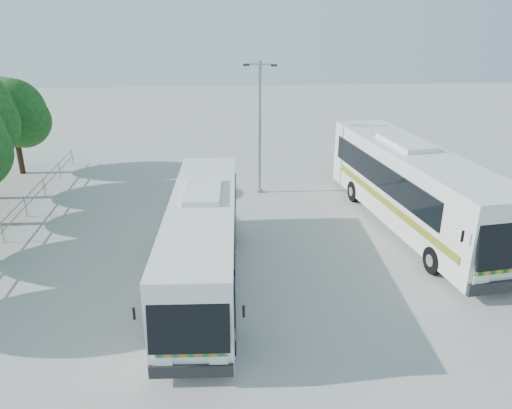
{
  "coord_description": "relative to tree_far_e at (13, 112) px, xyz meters",
  "views": [
    {
      "loc": [
        -0.42,
        -18.0,
        9.82
      ],
      "look_at": [
        1.32,
        2.95,
        1.49
      ],
      "focal_mm": 35.0,
      "sensor_mm": 36.0,
      "label": 1
    }
  ],
  "objects": [
    {
      "name": "coach_adjacent",
      "position": [
        21.32,
        -10.11,
        -1.82
      ],
      "size": [
        4.44,
        13.8,
        3.76
      ],
      "rotation": [
        0.0,
        0.0,
        0.13
      ],
      "color": "silver",
      "rests_on": "ground"
    },
    {
      "name": "ground",
      "position": [
        12.63,
        -13.3,
        -3.89
      ],
      "size": [
        100.0,
        100.0,
        0.0
      ],
      "primitive_type": "plane",
      "color": "#9F9F9A",
      "rests_on": "ground"
    },
    {
      "name": "coach_main",
      "position": [
        11.63,
        -14.42,
        -2.11
      ],
      "size": [
        2.96,
        11.77,
        3.24
      ],
      "rotation": [
        0.0,
        0.0,
        -0.05
      ],
      "color": "silver",
      "rests_on": "ground"
    },
    {
      "name": "lamppost",
      "position": [
        14.63,
        -4.72,
        0.11
      ],
      "size": [
        1.75,
        0.58,
        7.25
      ],
      "rotation": [
        0.0,
        0.0,
        -0.24
      ],
      "color": "gray",
      "rests_on": "ground"
    },
    {
      "name": "kerb_divider",
      "position": [
        10.33,
        -11.3,
        -3.81
      ],
      "size": [
        0.4,
        16.0,
        0.15
      ],
      "primitive_type": "cube",
      "color": "#B2B2AD",
      "rests_on": "ground"
    },
    {
      "name": "tree_far_e",
      "position": [
        0.0,
        0.0,
        0.0
      ],
      "size": [
        4.54,
        4.28,
        5.92
      ],
      "color": "#382314",
      "rests_on": "ground"
    },
    {
      "name": "railing",
      "position": [
        2.63,
        -9.3,
        -3.15
      ],
      "size": [
        0.06,
        22.0,
        1.0
      ],
      "color": "gray",
      "rests_on": "ground"
    }
  ]
}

